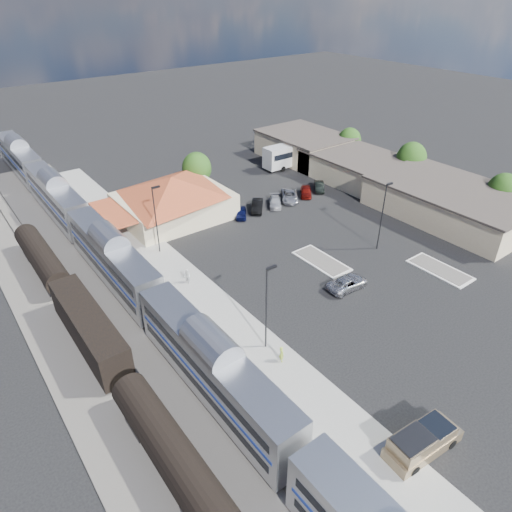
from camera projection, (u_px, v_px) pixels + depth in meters
ground at (308, 280)px, 53.05m from camera, size 280.00×280.00×0.00m
railbed at (108, 313)px, 47.71m from camera, size 16.00×100.00×0.12m
platform at (193, 291)px, 50.95m from camera, size 5.50×92.00×0.18m
passenger_train at (113, 261)px, 51.20m from camera, size 3.00×104.00×5.55m
freight_cars at (89, 330)px, 42.58m from camera, size 2.80×46.00×4.00m
station_depot at (173, 197)px, 65.47m from camera, size 18.35×12.24×6.20m
buildings_east at (375, 173)px, 75.98m from camera, size 14.40×51.40×4.80m
traffic_island_south at (321, 261)px, 56.41m from camera, size 3.30×7.50×0.21m
traffic_island_north at (440, 270)px, 54.71m from camera, size 3.30×7.50×0.21m
lamp_plat_s at (267, 302)px, 40.58m from camera, size 1.08×0.25×9.00m
lamp_plat_n at (156, 215)px, 55.61m from camera, size 1.08×0.25×9.00m
lamp_lot at (383, 211)px, 56.47m from camera, size 1.08×0.25×9.00m
tree_east_a at (503, 190)px, 65.72m from camera, size 4.56×4.56×6.42m
tree_east_b at (411, 158)px, 76.48m from camera, size 4.94×4.94×6.96m
tree_east_c at (349, 141)px, 86.28m from camera, size 4.41×4.41×6.21m
tree_depot at (197, 168)px, 72.98m from camera, size 4.71×4.71×6.63m
pickup_truck at (424, 441)px, 33.38m from camera, size 6.43×2.77×2.16m
suv at (348, 283)px, 51.24m from camera, size 5.19×2.55×1.42m
coach_bus at (296, 152)px, 84.50m from camera, size 13.34×3.16×4.26m
person_a at (281, 354)px, 41.12m from camera, size 0.50×0.67×1.68m
person_b at (187, 276)px, 51.76m from camera, size 0.67×0.86×1.77m
parked_car_a at (241, 213)px, 66.76m from camera, size 3.46×3.97×1.29m
parked_car_b at (257, 206)px, 68.54m from camera, size 4.18×4.55×1.51m
parked_car_c at (275, 202)px, 70.04m from camera, size 4.03×4.60×1.27m
parked_car_d at (290, 196)px, 71.83m from camera, size 5.16×5.72×1.48m
parked_car_e at (306, 191)px, 73.28m from camera, size 4.02×4.34×1.44m
parked_car_f at (319, 186)px, 75.15m from camera, size 3.71×4.12×1.36m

